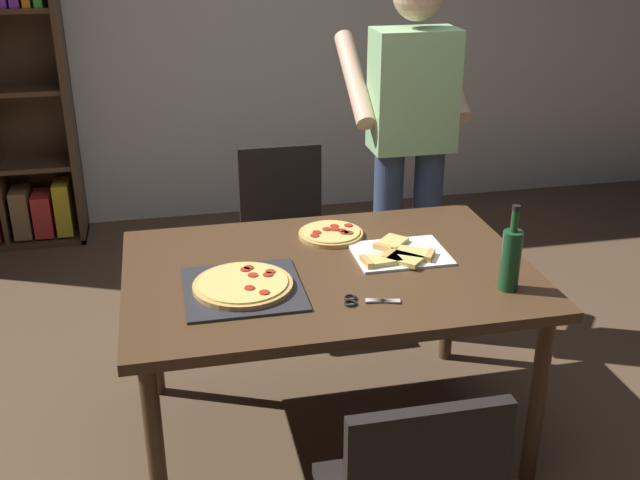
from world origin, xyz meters
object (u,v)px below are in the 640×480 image
(pepperoni_pizza_on_tray, at_px, (243,286))
(wine_bottle, at_px, (511,258))
(dining_table, at_px, (328,285))
(person_serving_pizza, at_px, (410,138))
(chair_far_side, at_px, (284,226))
(second_pizza_plain, at_px, (331,234))
(kitchen_scissors, at_px, (362,301))

(pepperoni_pizza_on_tray, distance_m, wine_bottle, 0.94)
(dining_table, distance_m, person_serving_pizza, 1.02)
(person_serving_pizza, bearing_deg, chair_far_side, 158.79)
(dining_table, xyz_separation_m, second_pizza_plain, (0.08, 0.29, 0.08))
(chair_far_side, xyz_separation_m, wine_bottle, (0.58, -1.30, 0.36))
(dining_table, height_order, pepperoni_pizza_on_tray, pepperoni_pizza_on_tray)
(dining_table, distance_m, kitchen_scissors, 0.30)
(person_serving_pizza, height_order, wine_bottle, person_serving_pizza)
(pepperoni_pizza_on_tray, bearing_deg, kitchen_scissors, -24.26)
(chair_far_side, xyz_separation_m, pepperoni_pizza_on_tray, (-0.33, -1.11, 0.25))
(pepperoni_pizza_on_tray, xyz_separation_m, second_pizza_plain, (0.41, 0.40, -0.00))
(person_serving_pizza, distance_m, kitchen_scissors, 1.21)
(dining_table, relative_size, second_pizza_plain, 5.71)
(person_serving_pizza, xyz_separation_m, kitchen_scissors, (-0.51, -1.07, -0.24))
(kitchen_scissors, bearing_deg, person_serving_pizza, 64.28)
(dining_table, height_order, second_pizza_plain, second_pizza_plain)
(dining_table, relative_size, person_serving_pizza, 0.86)
(dining_table, bearing_deg, pepperoni_pizza_on_tray, -161.46)
(pepperoni_pizza_on_tray, distance_m, kitchen_scissors, 0.42)
(wine_bottle, relative_size, second_pizza_plain, 1.19)
(chair_far_side, height_order, wine_bottle, wine_bottle)
(chair_far_side, bearing_deg, kitchen_scissors, -87.65)
(person_serving_pizza, height_order, second_pizza_plain, person_serving_pizza)
(chair_far_side, distance_m, pepperoni_pizza_on_tray, 1.19)
(person_serving_pizza, distance_m, pepperoni_pizza_on_tray, 1.29)
(kitchen_scissors, relative_size, second_pizza_plain, 0.75)
(kitchen_scissors, xyz_separation_m, second_pizza_plain, (0.02, 0.58, 0.01))
(second_pizza_plain, bearing_deg, dining_table, -104.75)
(pepperoni_pizza_on_tray, height_order, wine_bottle, wine_bottle)
(dining_table, relative_size, wine_bottle, 4.79)
(wine_bottle, distance_m, kitchen_scissors, 0.54)
(chair_far_side, xyz_separation_m, second_pizza_plain, (0.08, -0.71, 0.25))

